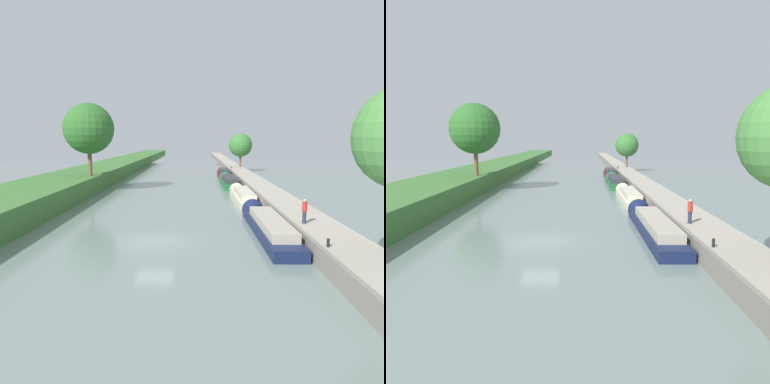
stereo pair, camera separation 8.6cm
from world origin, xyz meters
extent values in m
plane|color=slate|center=(0.00, 0.00, 0.00)|extent=(160.00, 160.00, 0.00)
cube|color=#A89E8E|center=(10.91, 0.00, 0.55)|extent=(3.14, 260.00, 1.11)
cube|color=gray|center=(9.22, 0.00, 0.58)|extent=(0.25, 260.00, 1.16)
cube|color=#141E42|center=(7.93, 1.86, 0.36)|extent=(2.02, 12.87, 0.72)
cube|color=#B2A893|center=(7.93, 1.22, 1.02)|extent=(1.66, 9.01, 0.60)
cone|color=#141E42|center=(7.93, 8.90, 0.36)|extent=(1.92, 1.21, 1.92)
cube|color=beige|center=(7.98, 16.41, 0.32)|extent=(1.85, 11.11, 0.64)
cube|color=beige|center=(7.98, 15.86, 0.95)|extent=(1.51, 7.78, 0.62)
cone|color=beige|center=(7.98, 22.52, 0.32)|extent=(1.75, 1.11, 1.75)
cube|color=#1E6033|center=(7.67, 29.97, 0.38)|extent=(2.12, 11.52, 0.77)
cube|color=#333338|center=(7.67, 29.40, 1.09)|extent=(1.74, 8.06, 0.64)
cone|color=#1E6033|center=(7.67, 36.37, 0.38)|extent=(2.01, 1.27, 2.01)
cube|color=maroon|center=(7.79, 41.75, 0.40)|extent=(1.85, 9.36, 0.79)
cube|color=#333338|center=(7.79, 41.28, 1.16)|extent=(1.52, 6.55, 0.75)
cone|color=maroon|center=(7.79, 46.99, 0.40)|extent=(1.76, 1.11, 1.76)
cylinder|color=brown|center=(11.90, 52.27, 2.63)|extent=(0.44, 0.44, 3.05)
sphere|color=#387533|center=(11.90, 52.27, 5.45)|extent=(4.71, 4.71, 4.71)
cylinder|color=brown|center=(-10.45, 22.87, 4.19)|extent=(0.52, 0.52, 4.11)
sphere|color=#2D6628|center=(-10.45, 22.87, 7.96)|extent=(6.25, 6.25, 6.25)
cylinder|color=#282D42|center=(9.99, 0.53, 1.52)|extent=(0.26, 0.26, 0.82)
cylinder|color=#B22D28|center=(9.99, 0.53, 2.24)|extent=(0.34, 0.34, 0.62)
sphere|color=tan|center=(9.99, 0.53, 2.66)|extent=(0.22, 0.22, 0.22)
cylinder|color=black|center=(9.64, -5.02, 1.33)|extent=(0.16, 0.16, 0.45)
cylinder|color=black|center=(9.64, 47.30, 1.33)|extent=(0.16, 0.16, 0.45)
camera|label=1|loc=(2.67, -24.11, 6.71)|focal=35.20mm
camera|label=2|loc=(2.76, -24.11, 6.71)|focal=35.20mm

